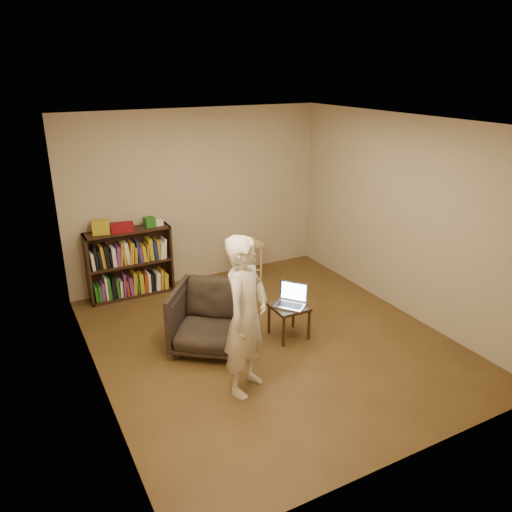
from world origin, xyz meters
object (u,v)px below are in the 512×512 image
person (246,316)px  laptop (291,300)px  stool (247,249)px  armchair (210,318)px  side_table (289,311)px  bookshelf (130,267)px

person → laptop: bearing=0.1°
stool → armchair: armchair is taller
side_table → person: 1.28m
armchair → person: 1.03m
laptop → person: 1.27m
bookshelf → armchair: bookshelf is taller
stool → person: 2.94m
armchair → bookshelf: bearing=140.1°
stool → side_table: stool is taller
armchair → side_table: bearing=24.5°
stool → armchair: 2.15m
bookshelf → side_table: bearing=-56.4°
stool → laptop: 1.91m
bookshelf → laptop: size_ratio=2.68×
stool → laptop: laptop is taller
laptop → person: person is taller
armchair → side_table: (0.95, -0.21, -0.04)m
stool → laptop: bearing=-100.4°
bookshelf → armchair: size_ratio=1.41×
side_table → stool: bearing=78.6°
bookshelf → armchair: 1.95m
side_table → laptop: bearing=17.3°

